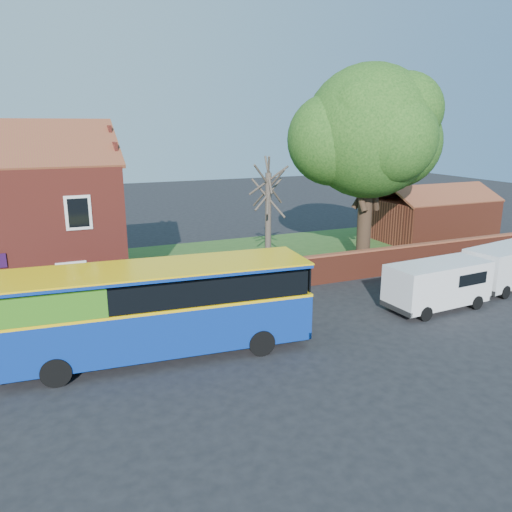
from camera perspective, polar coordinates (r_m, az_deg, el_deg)
name	(u,v)px	position (r m, az deg, el deg)	size (l,w,h in m)	color
ground	(198,372)	(17.78, -6.59, -13.06)	(120.00, 120.00, 0.00)	black
grass_strip	(327,251)	(34.06, 8.17, 0.56)	(26.00, 12.00, 0.04)	#426B28
boundary_wall	(383,261)	(29.08, 14.34, -0.59)	(22.00, 0.38, 1.60)	maroon
outbuilding	(434,219)	(39.11, 19.64, 4.06)	(8.20, 5.06, 4.17)	maroon
bus	(148,307)	(18.51, -12.26, -5.68)	(11.28, 3.67, 3.38)	navy
van_near	(438,283)	(24.46, 20.06, -2.93)	(5.09, 2.33, 2.18)	white
van_far	(507,265)	(28.99, 26.79, -0.90)	(5.35, 2.89, 2.23)	white
large_tree	(368,136)	(30.35, 12.71, 13.22)	(9.59, 7.58, 11.69)	black
bare_tree	(268,220)	(27.13, 1.40, 4.10)	(2.39, 2.84, 6.36)	#4C4238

